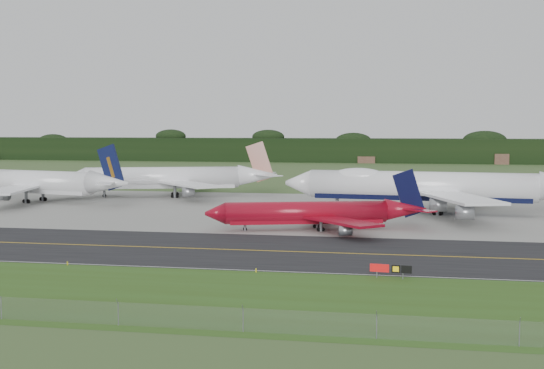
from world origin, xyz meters
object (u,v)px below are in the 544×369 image
(jet_ba_747, at_px, (432,187))
(taxiway_sign, at_px, (391,269))
(jet_red_737, at_px, (318,213))
(jet_star_tail, at_px, (174,178))
(jet_navy_gold, at_px, (34,183))

(jet_ba_747, bearing_deg, taxiway_sign, -94.98)
(jet_red_737, relative_size, jet_star_tail, 0.73)
(jet_ba_747, height_order, jet_red_737, jet_ba_747)
(jet_red_737, bearing_deg, jet_star_tail, 129.34)
(taxiway_sign, bearing_deg, jet_red_737, 109.04)
(jet_red_737, bearing_deg, taxiway_sign, -70.96)
(jet_ba_747, relative_size, jet_navy_gold, 1.20)
(jet_star_tail, distance_m, taxiway_sign, 113.51)
(jet_red_737, relative_size, taxiway_sign, 7.76)
(taxiway_sign, bearing_deg, jet_star_tail, 121.66)
(jet_navy_gold, height_order, jet_star_tail, jet_star_tail)
(jet_ba_747, distance_m, jet_navy_gold, 95.20)
(jet_red_737, bearing_deg, jet_navy_gold, 154.35)
(jet_ba_747, distance_m, jet_star_tail, 70.52)
(jet_ba_747, xyz_separation_m, jet_navy_gold, (-95.00, 6.02, -0.93))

